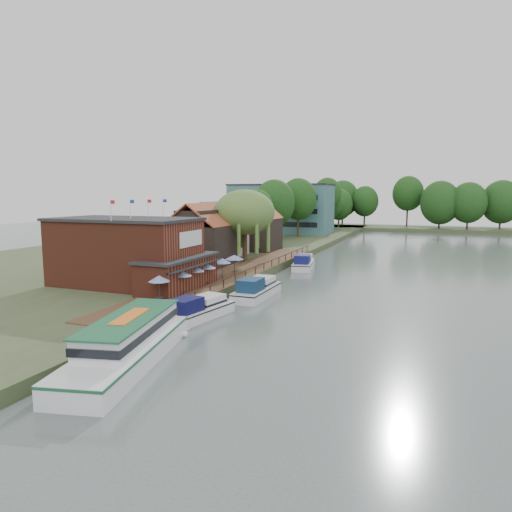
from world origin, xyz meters
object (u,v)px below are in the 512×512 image
(willow, at_px, (245,226))
(umbrella_2, at_px, (195,277))
(umbrella_4, at_px, (222,269))
(tour_boat, at_px, (126,341))
(umbrella_1, at_px, (181,282))
(pub, at_px, (141,252))
(cruiser_0, at_px, (198,307))
(cottage_b, at_px, (214,229))
(cottage_c, at_px, (257,226))
(cruiser_2, at_px, (304,261))
(cruiser_1, at_px, (257,287))
(cottage_a, at_px, (200,235))
(umbrella_0, at_px, (159,288))
(umbrella_3, at_px, (206,274))
(umbrella_5, at_px, (234,265))
(hotel_block, at_px, (281,208))
(swan, at_px, (185,334))

(willow, height_order, umbrella_2, willow)
(umbrella_4, bearing_deg, tour_boat, -78.97)
(umbrella_1, xyz_separation_m, tour_boat, (4.69, -14.67, -0.78))
(pub, height_order, cruiser_0, pub)
(umbrella_2, bearing_deg, cruiser_0, -58.65)
(cottage_b, distance_m, cottage_c, 9.85)
(cottage_b, bearing_deg, cruiser_2, -5.03)
(cottage_b, xyz_separation_m, cruiser_1, (15.77, -21.33, -4.11))
(cottage_a, xyz_separation_m, umbrella_1, (7.32, -17.41, -2.96))
(cottage_b, distance_m, umbrella_0, 32.26)
(willow, bearing_deg, umbrella_3, -80.52)
(umbrella_5, bearing_deg, umbrella_3, -90.60)
(cruiser_2, bearing_deg, umbrella_3, -112.38)
(hotel_block, bearing_deg, cottage_b, -85.03)
(umbrella_5, xyz_separation_m, cruiser_1, (5.30, -6.05, -1.15))
(hotel_block, height_order, cottage_b, hotel_block)
(umbrella_2, xyz_separation_m, cruiser_2, (5.04, 23.25, -1.18))
(umbrella_1, height_order, cruiser_2, umbrella_1)
(umbrella_2, distance_m, tour_boat, 18.14)
(umbrella_3, distance_m, cruiser_1, 5.59)
(umbrella_2, xyz_separation_m, cruiser_0, (3.86, -6.34, -1.22))
(cottage_a, bearing_deg, umbrella_2, -63.68)
(hotel_block, distance_m, cottage_a, 56.47)
(umbrella_0, bearing_deg, umbrella_2, 87.08)
(cottage_b, height_order, cruiser_0, cottage_b)
(umbrella_4, bearing_deg, cruiser_1, -27.91)
(umbrella_1, height_order, tour_boat, umbrella_1)
(hotel_block, relative_size, cruiser_0, 2.83)
(cottage_c, bearing_deg, swan, -75.51)
(cottage_b, distance_m, umbrella_2, 26.79)
(umbrella_4, relative_size, cruiser_0, 0.26)
(cottage_c, bearing_deg, umbrella_3, -78.47)
(pub, height_order, umbrella_3, pub)
(pub, distance_m, cottage_c, 34.01)
(umbrella_5, height_order, swan, umbrella_5)
(willow, bearing_deg, hotel_block, 102.71)
(pub, distance_m, willow, 20.36)
(cottage_a, relative_size, cottage_c, 1.01)
(cottage_a, height_order, willow, willow)
(umbrella_4, relative_size, umbrella_5, 1.00)
(cottage_a, distance_m, cruiser_0, 24.05)
(cruiser_2, bearing_deg, cottage_a, -154.13)
(cruiser_0, bearing_deg, cottage_a, 127.74)
(hotel_block, bearing_deg, cruiser_2, -67.86)
(cottage_a, relative_size, umbrella_0, 3.62)
(umbrella_1, bearing_deg, cottage_a, 112.80)
(cruiser_2, xyz_separation_m, tour_boat, (-0.26, -40.73, 0.40))
(cottage_c, xyz_separation_m, cruiser_0, (10.08, -39.93, -4.18))
(cottage_b, distance_m, cruiser_1, 26.85)
(umbrella_5, xyz_separation_m, cruiser_2, (4.79, 13.94, -1.18))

